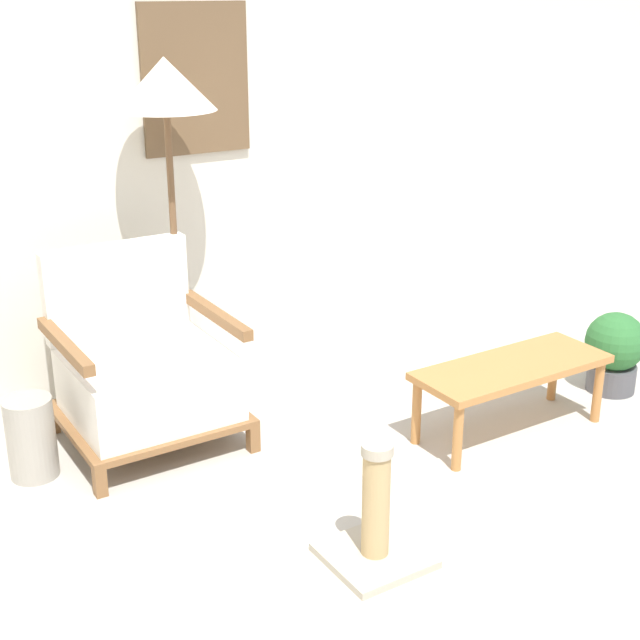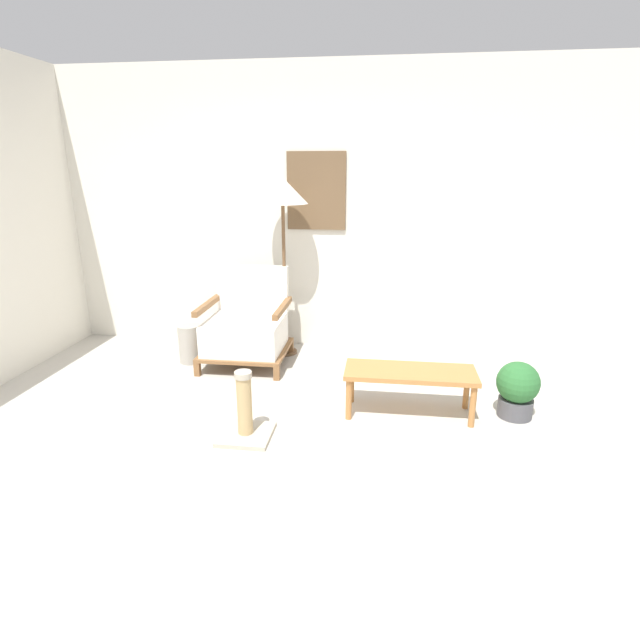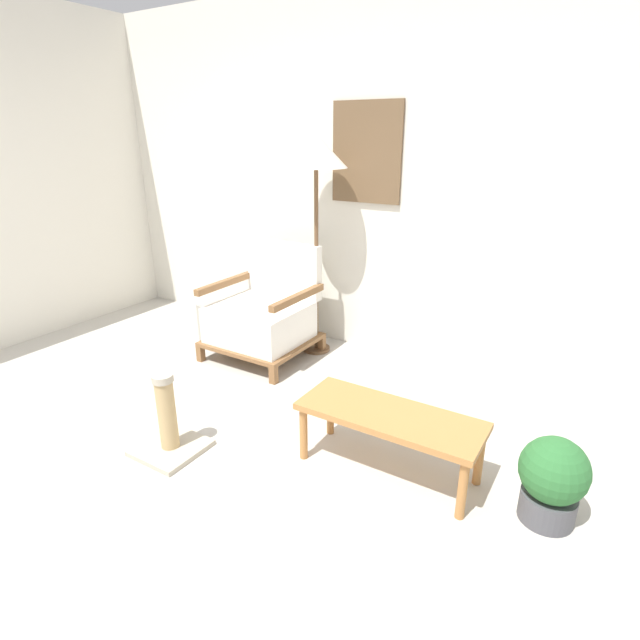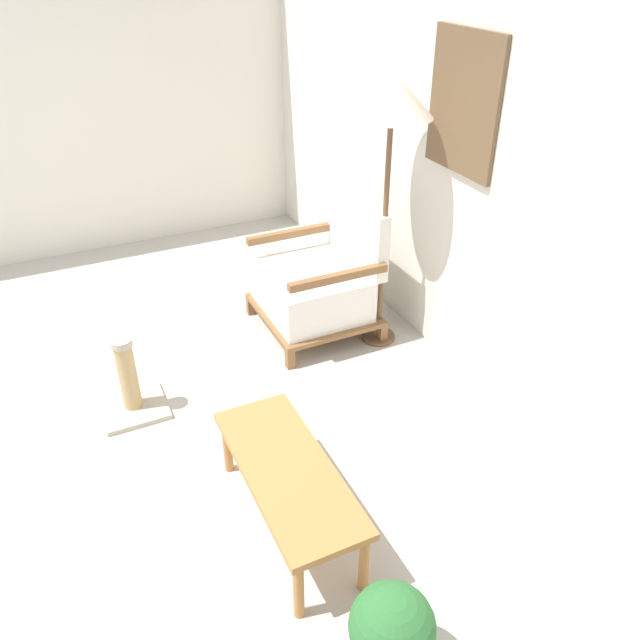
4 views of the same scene
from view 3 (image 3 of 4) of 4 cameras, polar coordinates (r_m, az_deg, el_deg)
name	(u,v)px [view 3 (image 3 of 4)]	position (r m, az deg, el deg)	size (l,w,h in m)	color
ground_plane	(104,509)	(2.75, -23.44, -19.22)	(14.00, 14.00, 0.00)	#B7B2A8
wall_back	(352,179)	(4.00, 3.69, 15.75)	(8.00, 0.09, 2.70)	silver
armchair	(264,315)	(3.96, -6.46, 0.53)	(0.76, 0.71, 0.87)	brown
floor_lamp	(316,159)	(3.79, -0.45, 17.88)	(0.46, 0.46, 1.68)	brown
coffee_table	(389,421)	(2.64, 7.94, -11.33)	(0.95, 0.37, 0.35)	#B2753D
vase	(210,323)	(4.32, -12.48, -0.35)	(0.21, 0.21, 0.36)	#9E998E
potted_plant	(552,479)	(2.59, 25.03, -16.11)	(0.31, 0.31, 0.42)	#4C4C51
scratching_post	(169,427)	(2.96, -16.93, -11.63)	(0.35, 0.35, 0.48)	#B2A893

